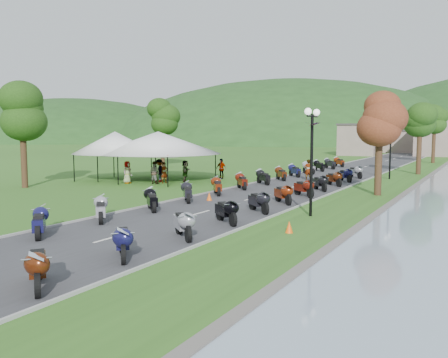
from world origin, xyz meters
The scene contains 11 objects.
road centered at (0.00, 40.00, 0.01)m, with size 7.00×120.00×0.02m, color #3D3D40.
far_building centered at (-2.00, 85.00, 2.50)m, with size 18.00×16.00×5.00m, color gray.
moto_row_left centered at (-2.64, 24.12, 0.55)m, with size 2.60×53.57×1.10m, color #331411, non-canonical shape.
moto_row_right centered at (2.32, 17.80, 0.55)m, with size 2.60×41.76×1.10m, color #331411, non-canonical shape.
vendor_tent_main centered at (-11.29, 27.71, 2.00)m, with size 6.80×6.80×4.00m, color silver, non-canonical shape.
vendor_tent_side centered at (-14.35, 26.01, 2.00)m, with size 4.60×4.60×4.00m, color silver, non-canonical shape.
tree_park_left centered at (-16.63, 19.08, 4.42)m, with size 3.18×3.18×8.85m, color #275215, non-canonical shape.
tree_lakeside centered at (6.22, 27.15, 3.84)m, with size 2.77×2.77×7.68m, color #275215, non-canonical shape.
pedestrian_a centered at (-9.67, 26.32, 0.00)m, with size 0.59×0.43×1.63m, color slate.
pedestrian_b centered at (-10.03, 25.55, 0.00)m, with size 0.85×0.46×1.74m, color slate.
pedestrian_c centered at (-10.44, 26.69, 0.00)m, with size 1.18×0.49×1.83m, color slate.
Camera 1 is at (12.25, -3.26, 4.00)m, focal length 38.00 mm.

